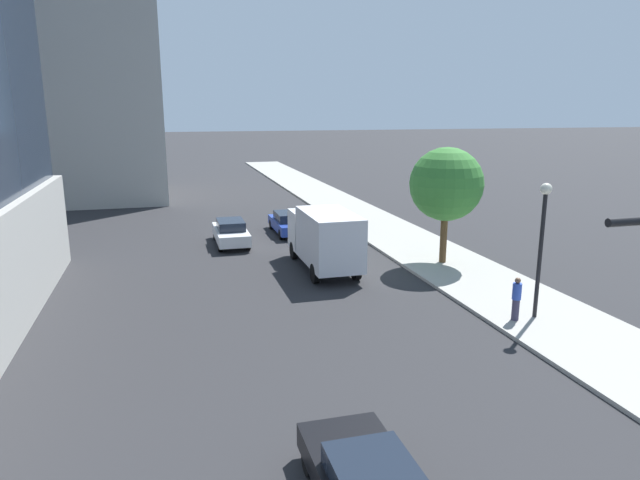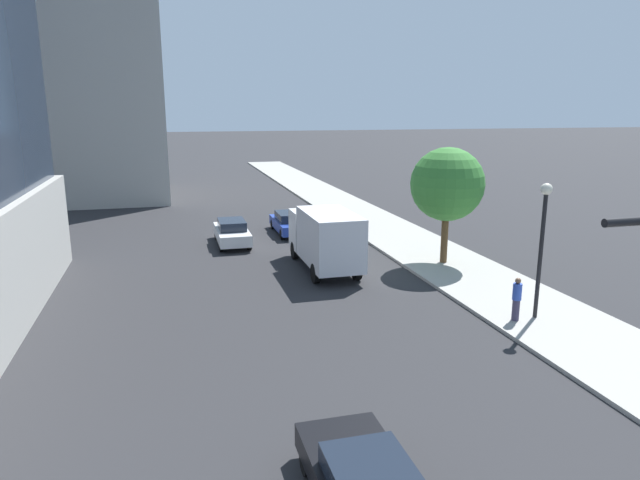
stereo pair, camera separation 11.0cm
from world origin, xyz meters
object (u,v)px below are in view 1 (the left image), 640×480
Objects in this scene: street_tree at (446,184)px; construction_building at (83,37)px; car_white at (231,232)px; car_blue at (287,223)px; pedestrian_blue_shirt at (516,298)px; box_truck at (324,237)px; street_lamp at (542,230)px.

construction_building is at bearing 124.18° from street_tree.
car_white is (-10.27, 7.49, -3.50)m from street_tree.
pedestrian_blue_shirt reaches higher than car_blue.
car_blue is 2.82× the size of pedestrian_blue_shirt.
construction_building is 34.43m from box_truck.
box_truck reaches higher than pedestrian_blue_shirt.
street_lamp is 1.10× the size of car_blue.
car_blue is at bearing 105.74° from pedestrian_blue_shirt.
construction_building reaches higher than box_truck.
street_tree is 0.91× the size of box_truck.
car_blue is 1.02× the size of car_white.
construction_building reaches higher than pedestrian_blue_shirt.
street_tree reaches higher than car_blue.
car_blue is at bearing 28.80° from car_white.
car_white is at bearing 143.90° from street_tree.
box_truck is (-6.30, 0.70, -2.51)m from street_tree.
car_white is at bearing -65.98° from construction_building.
street_lamp is 0.87× the size of street_tree.
street_lamp reaches higher than car_white.
street_lamp is at bearing -62.35° from construction_building.
street_tree reaches higher than street_lamp.
car_blue is at bearing 90.00° from box_truck.
box_truck is (13.86, -28.98, -12.39)m from construction_building.
car_blue is 0.72× the size of box_truck.
street_tree is (20.16, -29.68, -9.88)m from construction_building.
box_truck is (0.00, -8.97, 1.05)m from car_blue.
car_blue is 4.53m from car_white.
pedestrian_blue_shirt is (18.93, -38.00, -13.13)m from construction_building.
box_truck is at bearing 123.91° from street_lamp.
car_blue is (-6.30, 9.67, -3.56)m from street_tree.
car_blue is 18.70m from pedestrian_blue_shirt.
construction_building is at bearing 116.48° from pedestrian_blue_shirt.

